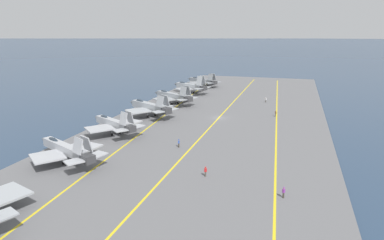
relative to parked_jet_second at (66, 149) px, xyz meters
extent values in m
plane|color=navy|center=(38.96, -19.13, -2.79)|extent=(2000.00, 2000.00, 0.00)
cube|color=slate|center=(38.96, -19.13, -2.59)|extent=(171.71, 54.97, 0.40)
cube|color=yellow|center=(38.96, -34.25, -2.39)|extent=(154.32, 8.95, 0.01)
cube|color=yellow|center=(38.96, -19.13, -2.39)|extent=(154.54, 0.36, 0.01)
cube|color=yellow|center=(38.96, -4.02, -2.39)|extent=(154.29, 9.45, 0.01)
cube|color=#9EA3A8|center=(-16.84, -2.94, -0.27)|extent=(6.98, 6.93, 0.28)
cube|color=#9EA3A8|center=(-21.54, -7.66, 0.25)|extent=(3.51, 3.28, 0.20)
cube|color=#A8AAAF|center=(0.20, 0.44, 0.03)|extent=(6.77, 12.29, 1.55)
cone|color=#5B5E60|center=(3.31, 7.20, 0.03)|extent=(2.35, 2.82, 1.47)
cube|color=#38383A|center=(-2.99, -6.49, 0.03)|extent=(2.49, 2.63, 1.32)
ellipsoid|color=#232D38|center=(1.83, 3.98, 0.76)|extent=(2.08, 3.19, 0.85)
cube|color=#A8AAAF|center=(-3.01, 1.44, -0.48)|extent=(7.46, 7.53, 0.28)
cube|color=#A8AAAF|center=(3.05, -1.35, -0.48)|extent=(6.06, 6.40, 0.28)
cube|color=#A8AAAF|center=(-3.15, -4.89, 2.12)|extent=(1.77, 2.55, 2.60)
cube|color=#A8AAAF|center=(-1.67, -5.57, 2.12)|extent=(1.77, 2.55, 2.60)
cube|color=#A8AAAF|center=(-4.74, -5.11, 0.03)|extent=(3.68, 3.59, 0.20)
cube|color=#A8AAAF|center=(-0.79, -6.93, 0.03)|extent=(3.32, 3.06, 0.20)
cylinder|color=#B2B2B7|center=(2.19, 4.76, -1.57)|extent=(0.16, 0.16, 1.65)
cylinder|color=black|center=(2.19, 4.76, -2.09)|extent=(0.45, 0.64, 0.60)
cylinder|color=#B2B2B7|center=(-1.33, -0.29, -1.57)|extent=(0.16, 0.16, 1.65)
cylinder|color=black|center=(-1.33, -0.29, -2.09)|extent=(0.45, 0.64, 0.60)
cylinder|color=#B2B2B7|center=(0.64, -1.20, -1.57)|extent=(0.16, 0.16, 1.65)
cylinder|color=black|center=(0.64, -1.20, -2.09)|extent=(0.45, 0.64, 0.60)
cube|color=#A8AAAF|center=(17.67, 0.68, 0.18)|extent=(6.61, 10.85, 1.56)
cone|color=#5B5E60|center=(20.71, 6.57, 0.18)|extent=(2.31, 2.60, 1.48)
cube|color=#38383A|center=(14.57, -5.34, 0.18)|extent=(2.44, 2.47, 1.33)
ellipsoid|color=#232D38|center=(19.26, 3.76, 0.92)|extent=(2.03, 2.86, 0.86)
cube|color=#A8AAAF|center=(14.34, 1.97, -0.32)|extent=(7.43, 7.37, 0.28)
cube|color=#A8AAAF|center=(20.66, -1.29, -0.32)|extent=(6.54, 6.07, 0.28)
cube|color=#A8AAAF|center=(14.40, -3.87, 2.35)|extent=(1.76, 2.31, 2.73)
cube|color=#A8AAAF|center=(15.86, -4.62, 2.35)|extent=(1.76, 2.31, 2.73)
cube|color=#A8AAAF|center=(12.84, -3.93, 0.18)|extent=(3.53, 3.41, 0.20)
cube|color=#A8AAAF|center=(16.72, -5.93, 0.18)|extent=(3.31, 2.89, 0.20)
cylinder|color=#B2B2B7|center=(19.62, 4.45, -1.49)|extent=(0.16, 0.16, 1.80)
cylinder|color=black|center=(19.62, 4.45, -2.09)|extent=(0.47, 0.63, 0.60)
cylinder|color=#B2B2B7|center=(16.17, 0.16, -1.49)|extent=(0.16, 0.16, 1.80)
cylinder|color=black|center=(16.17, 0.16, -2.09)|extent=(0.47, 0.63, 0.60)
cylinder|color=#B2B2B7|center=(18.11, -0.85, -1.49)|extent=(0.16, 0.16, 1.80)
cylinder|color=black|center=(18.11, -0.85, -2.09)|extent=(0.47, 0.63, 0.60)
cube|color=#9EA3A8|center=(35.28, -0.27, 0.38)|extent=(7.57, 11.99, 1.82)
cone|color=#5B5E60|center=(38.75, 6.20, 0.38)|extent=(2.65, 2.92, 1.73)
cube|color=#38383A|center=(31.73, -6.89, 0.38)|extent=(2.81, 2.79, 1.54)
ellipsoid|color=#232D38|center=(37.10, 3.11, 1.24)|extent=(2.33, 3.18, 1.00)
cube|color=#9EA3A8|center=(31.85, 1.09, -0.21)|extent=(7.76, 7.75, 0.28)
cube|color=#9EA3A8|center=(38.31, -2.38, -0.21)|extent=(6.69, 6.65, 0.28)
cube|color=#9EA3A8|center=(31.54, -5.23, 2.73)|extent=(1.92, 2.53, 2.86)
cube|color=#9EA3A8|center=(33.22, -6.14, 2.73)|extent=(1.92, 2.53, 2.86)
cube|color=#9EA3A8|center=(29.94, -5.35, 0.38)|extent=(3.68, 3.61, 0.20)
cube|color=#9EA3A8|center=(34.01, -7.53, 0.38)|extent=(3.41, 3.15, 0.20)
cylinder|color=#B2B2B7|center=(37.50, 3.87, -1.46)|extent=(0.16, 0.16, 1.86)
cylinder|color=black|center=(37.50, 3.87, -2.09)|extent=(0.48, 0.63, 0.60)
cylinder|color=#B2B2B7|center=(33.56, -0.80, -1.46)|extent=(0.16, 0.16, 1.86)
cylinder|color=black|center=(33.56, -0.80, -2.09)|extent=(0.48, 0.63, 0.60)
cylinder|color=#B2B2B7|center=(35.80, -2.00, -1.46)|extent=(0.16, 0.16, 1.86)
cylinder|color=black|center=(35.80, -2.00, -2.09)|extent=(0.48, 0.63, 0.60)
cube|color=#93999E|center=(52.33, -0.80, 0.23)|extent=(7.61, 12.02, 1.75)
cone|color=#5B5E60|center=(55.86, 5.70, 0.23)|extent=(2.61, 2.91, 1.66)
cube|color=#38383A|center=(48.72, -7.45, 0.23)|extent=(2.75, 2.77, 1.48)
ellipsoid|color=#232D38|center=(54.18, 2.60, 1.06)|extent=(2.32, 3.18, 0.96)
cube|color=#93999E|center=(48.94, 0.55, -0.33)|extent=(7.78, 7.78, 0.28)
cube|color=#93999E|center=(55.31, -2.91, -0.33)|extent=(6.71, 6.71, 0.28)
cube|color=#93999E|center=(48.57, -5.80, 2.58)|extent=(1.95, 2.55, 2.91)
cube|color=#93999E|center=(50.18, -6.68, 2.58)|extent=(1.95, 2.55, 2.91)
cube|color=#93999E|center=(46.97, -5.91, 0.23)|extent=(3.69, 3.63, 0.20)
cube|color=#93999E|center=(50.96, -8.08, 0.23)|extent=(3.42, 3.17, 0.20)
cylinder|color=#B2B2B7|center=(54.59, 3.36, -1.52)|extent=(0.16, 0.16, 1.75)
cylinder|color=black|center=(54.59, 3.36, -2.09)|extent=(0.48, 0.63, 0.60)
cylinder|color=#B2B2B7|center=(50.64, -1.35, -1.52)|extent=(0.16, 0.16, 1.75)
cylinder|color=black|center=(50.64, -1.35, -2.09)|extent=(0.48, 0.63, 0.60)
cylinder|color=#B2B2B7|center=(52.79, -2.52, -1.52)|extent=(0.16, 0.16, 1.75)
cylinder|color=black|center=(52.79, -2.52, -2.09)|extent=(0.48, 0.63, 0.60)
cube|color=#9EA3A8|center=(71.62, -0.56, 0.39)|extent=(6.50, 11.33, 1.78)
cone|color=#5B5E60|center=(74.46, 5.59, 0.39)|extent=(2.46, 2.71, 1.69)
cube|color=#38383A|center=(68.71, -6.86, 0.39)|extent=(2.65, 2.57, 1.51)
ellipsoid|color=#232D38|center=(73.11, 2.65, 1.23)|extent=(2.08, 2.98, 0.98)
cube|color=#9EA3A8|center=(68.34, 0.52, -0.19)|extent=(7.12, 7.11, 0.28)
cube|color=#9EA3A8|center=(74.57, -2.36, -0.19)|extent=(5.94, 5.90, 0.28)
cube|color=#9EA3A8|center=(68.39, -5.32, 2.97)|extent=(1.84, 2.43, 3.33)
cube|color=#9EA3A8|center=(70.09, -6.11, 2.97)|extent=(1.84, 2.43, 3.33)
cube|color=#9EA3A8|center=(66.83, -5.47, 0.39)|extent=(3.56, 3.41, 0.20)
cube|color=#9EA3A8|center=(70.99, -7.39, 0.39)|extent=(3.27, 2.85, 0.20)
cylinder|color=#B2B2B7|center=(73.44, 3.37, -1.45)|extent=(0.16, 0.16, 1.89)
cylinder|color=black|center=(73.44, 3.37, -2.09)|extent=(0.45, 0.64, 0.60)
cylinder|color=#B2B2B7|center=(70.00, -1.12, -1.45)|extent=(0.16, 0.16, 1.89)
cylinder|color=black|center=(70.00, -1.12, -2.09)|extent=(0.45, 0.64, 0.60)
cylinder|color=#B2B2B7|center=(72.25, -2.16, -1.45)|extent=(0.16, 0.16, 1.89)
cylinder|color=black|center=(72.25, -2.16, -2.09)|extent=(0.45, 0.64, 0.60)
cube|color=gray|center=(89.90, -0.17, -0.08)|extent=(8.21, 11.76, 1.61)
cone|color=#5B5E60|center=(93.88, 6.17, -0.08)|extent=(2.59, 2.88, 1.53)
cube|color=#38383A|center=(85.83, -6.65, -0.08)|extent=(2.67, 2.75, 1.36)
ellipsoid|color=#232D38|center=(91.98, 3.15, 0.68)|extent=(2.41, 3.12, 0.88)
cube|color=gray|center=(86.74, 1.31, -0.60)|extent=(7.70, 7.70, 0.28)
cube|color=gray|center=(92.60, -2.38, -0.60)|extent=(6.79, 6.95, 0.28)
cube|color=gray|center=(85.85, -5.03, 2.03)|extent=(2.00, 2.50, 2.59)
cube|color=gray|center=(87.28, -5.92, 2.03)|extent=(2.00, 2.50, 2.59)
cube|color=gray|center=(84.24, -5.04, -0.08)|extent=(3.71, 3.69, 0.20)
cube|color=gray|center=(87.97, -7.38, -0.08)|extent=(3.51, 3.31, 0.20)
cylinder|color=#B2B2B7|center=(92.45, 3.89, -1.64)|extent=(0.16, 0.16, 1.51)
cylinder|color=black|center=(92.45, 3.89, -2.09)|extent=(0.51, 0.63, 0.60)
cylinder|color=#B2B2B7|center=(88.25, -0.67, -1.64)|extent=(0.16, 0.16, 1.51)
cylinder|color=black|center=(88.25, -0.67, -2.09)|extent=(0.51, 0.63, 0.60)
cylinder|color=#B2B2B7|center=(90.16, -1.87, -1.64)|extent=(0.16, 0.16, 1.51)
cylinder|color=black|center=(90.16, -1.87, -2.09)|extent=(0.51, 0.63, 0.60)
cylinder|color=#383328|center=(13.15, -16.68, -1.95)|extent=(0.24, 0.24, 0.90)
cube|color=#284CB2|center=(13.15, -16.68, -1.23)|extent=(0.45, 0.38, 0.55)
sphere|color=beige|center=(13.15, -16.68, -0.82)|extent=(0.22, 0.22, 0.22)
sphere|color=#284CB2|center=(13.15, -16.68, -0.76)|extent=(0.24, 0.24, 0.24)
cylinder|color=#383328|center=(-2.81, -37.70, -1.97)|extent=(0.24, 0.24, 0.84)
cube|color=purple|center=(-2.81, -37.70, -1.29)|extent=(0.46, 0.44, 0.53)
sphere|color=tan|center=(-2.81, -37.70, -0.89)|extent=(0.22, 0.22, 0.22)
sphere|color=purple|center=(-2.81, -37.70, -0.83)|extent=(0.24, 0.24, 0.24)
cylinder|color=#383328|center=(63.37, -29.33, -1.99)|extent=(0.24, 0.24, 0.80)
cube|color=white|center=(63.37, -29.33, -1.33)|extent=(0.45, 0.45, 0.53)
sphere|color=tan|center=(63.37, -29.33, -0.94)|extent=(0.22, 0.22, 0.22)
sphere|color=white|center=(63.37, -29.33, -0.88)|extent=(0.24, 0.24, 0.24)
cylinder|color=#4C473D|center=(1.04, -25.40, -1.98)|extent=(0.24, 0.24, 0.83)
cube|color=red|center=(1.04, -25.40, -1.28)|extent=(0.40, 0.46, 0.57)
sphere|color=#9E7051|center=(1.04, -25.40, -0.86)|extent=(0.22, 0.22, 0.22)
sphere|color=red|center=(1.04, -25.40, -0.80)|extent=(0.24, 0.24, 0.24)
cylinder|color=#4C473D|center=(44.78, -33.62, -1.96)|extent=(0.24, 0.24, 0.87)
cube|color=brown|center=(44.78, -33.62, -1.25)|extent=(0.44, 0.46, 0.55)
sphere|color=beige|center=(44.78, -33.62, -0.85)|extent=(0.22, 0.22, 0.22)
sphere|color=brown|center=(44.78, -33.62, -0.79)|extent=(0.24, 0.24, 0.24)
camera|label=1|loc=(-48.27, -38.15, 20.39)|focal=32.00mm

